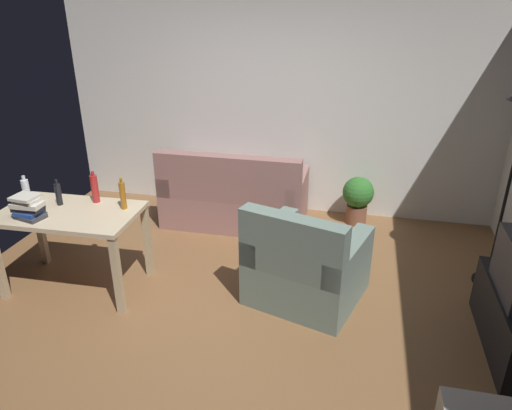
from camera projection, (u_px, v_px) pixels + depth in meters
name	position (u px, v px, depth m)	size (l,w,h in m)	color
ground_plane	(232.00, 306.00, 4.15)	(5.20, 4.40, 0.02)	brown
wall_rear	(279.00, 100.00, 5.56)	(5.20, 0.10, 2.70)	silver
couch	(234.00, 199.00, 5.52)	(1.62, 0.84, 0.92)	#996B66
desk	(70.00, 223.00, 4.17)	(1.22, 0.73, 0.76)	#C6B28E
potted_plant	(358.00, 197.00, 5.51)	(0.36, 0.36, 0.57)	brown
armchair	(305.00, 267.00, 4.11)	(1.11, 1.07, 0.92)	slate
bottle_clear	(26.00, 191.00, 4.26)	(0.06, 0.06, 0.26)	silver
bottle_dark	(58.00, 194.00, 4.21)	(0.05, 0.05, 0.24)	black
bottle_red	(95.00, 188.00, 4.26)	(0.06, 0.06, 0.29)	#AD2323
bottle_amber	(123.00, 195.00, 4.13)	(0.05, 0.05, 0.29)	#9E6019
book_stack	(28.00, 207.00, 3.97)	(0.27, 0.22, 0.20)	#333338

